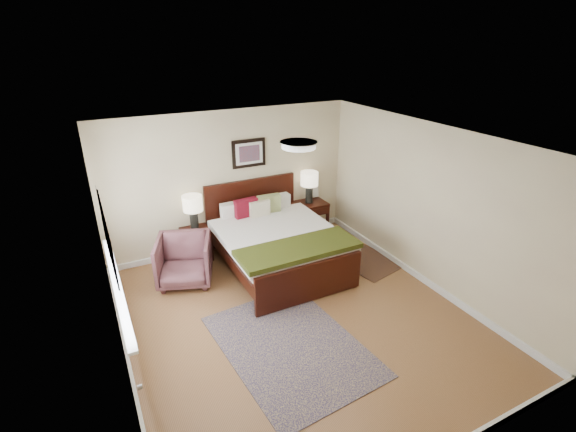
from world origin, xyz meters
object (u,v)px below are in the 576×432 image
(armchair, at_px, (184,260))
(rug_persian, at_px, (291,345))
(nightstand_right, at_px, (309,215))
(lamp_left, at_px, (193,206))
(nightstand_left, at_px, (196,236))
(lamp_right, at_px, (309,182))
(bed, at_px, (276,237))

(armchair, distance_m, rug_persian, 2.28)
(armchair, bearing_deg, rug_persian, -49.15)
(nightstand_right, distance_m, lamp_left, 2.32)
(nightstand_left, relative_size, rug_persian, 0.26)
(nightstand_right, bearing_deg, lamp_right, 90.00)
(lamp_right, height_order, armchair, lamp_right)
(bed, xyz_separation_m, rug_persian, (-0.69, -1.86, -0.56))
(rug_persian, bearing_deg, armchair, 106.27)
(nightstand_left, relative_size, nightstand_right, 0.86)
(bed, height_order, armchair, bed)
(lamp_left, height_order, rug_persian, lamp_left)
(bed, height_order, lamp_right, lamp_right)
(bed, bearing_deg, lamp_left, 141.72)
(nightstand_left, distance_m, rug_persian, 2.79)
(bed, xyz_separation_m, lamp_right, (1.12, 0.89, 0.52))
(nightstand_left, relative_size, armchair, 0.68)
(lamp_right, bearing_deg, armchair, -166.19)
(nightstand_right, relative_size, armchair, 0.79)
(nightstand_right, xyz_separation_m, lamp_right, (-0.00, 0.01, 0.68))
(lamp_right, bearing_deg, nightstand_right, -90.00)
(nightstand_left, bearing_deg, lamp_right, 0.52)
(lamp_right, bearing_deg, bed, -141.73)
(bed, distance_m, lamp_left, 1.49)
(lamp_right, xyz_separation_m, armchair, (-2.61, -0.64, -0.70))
(lamp_left, xyz_separation_m, rug_persian, (0.43, -2.74, -0.99))
(lamp_left, distance_m, rug_persian, 2.95)
(nightstand_right, xyz_separation_m, armchair, (-2.61, -0.63, -0.02))
(bed, distance_m, nightstand_right, 1.43)
(bed, xyz_separation_m, lamp_left, (-1.12, 0.89, 0.43))
(bed, height_order, rug_persian, bed)
(nightstand_right, relative_size, rug_persian, 0.30)
(armchair, xyz_separation_m, rug_persian, (0.80, -2.10, -0.37))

